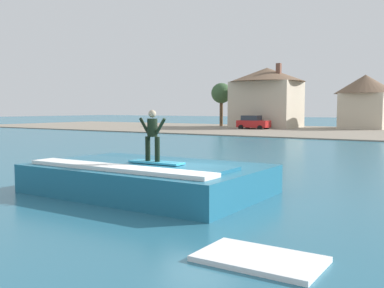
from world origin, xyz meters
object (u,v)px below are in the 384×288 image
Objects in this scene: surfboard at (156,162)px; house_small_cottage at (365,98)px; tree_tall_bare at (221,94)px; wave_crest at (147,178)px; surfer at (152,133)px; car_near_shore at (253,122)px; house_with_chimney at (267,94)px.

house_small_cottage reaches higher than surfboard.
tree_tall_bare reaches higher than surfboard.
house_small_cottage is (-3.63, 50.74, 3.63)m from wave_crest.
tree_tall_bare is (-24.32, 48.36, 2.98)m from surfer.
tree_tall_bare is at bearing 116.69° from surfer.
wave_crest is 51.00m from house_small_cottage.
surfboard is 1.15× the size of surfer.
surfer is 0.24× the size of tree_tall_bare.
surfboard is 45.11m from car_near_shore.
house_with_chimney is (-0.47, 5.43, 3.82)m from car_near_shore.
house_small_cottage reaches higher than tree_tall_bare.
surfboard is 0.45× the size of car_near_shore.
car_near_shore is 0.62× the size of tree_tall_bare.
wave_crest is 1.63m from surfer.
surfer is at bearing -63.31° from tree_tall_bare.
wave_crest is 4.62× the size of surfer.
tree_tall_bare reaches higher than car_near_shore.
wave_crest is at bearing 144.09° from surfer.
wave_crest is 0.92m from surfboard.
wave_crest is at bearing -63.62° from tree_tall_bare.
surfboard is 51.34m from house_small_cottage.
car_near_shore is at bearing -37.29° from tree_tall_bare.
car_near_shore is at bearing -85.09° from house_with_chimney.
wave_crest is 0.93× the size of house_small_cottage.
wave_crest is at bearing -69.50° from car_near_shore.
surfer is 51.32m from house_small_cottage.
car_near_shore is 6.66m from house_with_chimney.
surfer is 50.44m from house_with_chimney.
house_with_chimney is 12.96m from house_small_cottage.
surfer is (-0.12, -0.04, 0.92)m from surfboard.
house_small_cottage is 20.38m from tree_tall_bare.
house_with_chimney is (-16.59, 47.55, 2.77)m from surfer.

